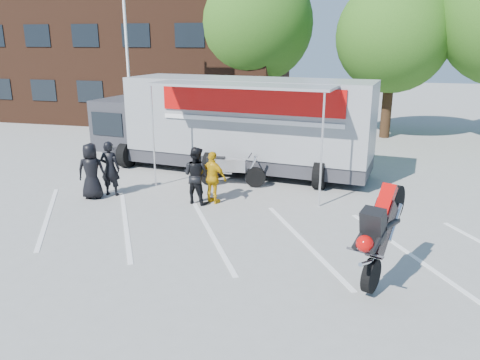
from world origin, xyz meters
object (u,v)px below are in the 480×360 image
at_px(flagpole, 131,33).
at_px(spectator_leather_c, 196,175).
at_px(spectator_leather_a, 91,171).
at_px(stunt_bike_rider, 383,279).
at_px(parked_motorcycle, 232,186).
at_px(transporter_truck, 235,171).
at_px(tree_mid, 393,36).
at_px(spectator_leather_b, 110,168).
at_px(tree_left, 256,24).
at_px(spectator_hivis, 213,178).

height_order(flagpole, spectator_leather_c, flagpole).
bearing_deg(spectator_leather_a, stunt_bike_rider, 144.28).
xyz_separation_m(flagpole, spectator_leather_c, (5.33, -6.90, -4.19)).
relative_size(parked_motorcycle, spectator_leather_a, 1.33).
xyz_separation_m(transporter_truck, spectator_leather_c, (-0.21, -3.80, 0.87)).
height_order(tree_mid, spectator_leather_b, tree_mid).
bearing_deg(parked_motorcycle, tree_mid, -32.41).
height_order(parked_motorcycle, spectator_leather_b, spectator_leather_b).
bearing_deg(stunt_bike_rider, spectator_leather_b, 177.77).
distance_m(tree_left, spectator_hivis, 13.75).
bearing_deg(spectator_leather_a, parked_motorcycle, -164.58).
distance_m(parked_motorcycle, stunt_bike_rider, 7.24).
distance_m(tree_left, parked_motorcycle, 12.43).
xyz_separation_m(spectator_leather_a, spectator_leather_b, (0.40, 0.42, -0.00)).
bearing_deg(tree_mid, transporter_truck, -125.16).
bearing_deg(transporter_truck, spectator_hivis, -78.28).
bearing_deg(tree_mid, spectator_leather_c, -116.41).
relative_size(tree_mid, stunt_bike_rider, 3.43).
bearing_deg(tree_mid, spectator_leather_b, -126.49).
xyz_separation_m(tree_mid, parked_motorcycle, (-5.32, -9.99, -4.94)).
xyz_separation_m(stunt_bike_rider, spectator_leather_c, (-5.32, 3.57, 0.87)).
bearing_deg(stunt_bike_rider, parked_motorcycle, 152.24).
bearing_deg(parked_motorcycle, tree_left, 4.33).
height_order(flagpole, stunt_bike_rider, flagpole).
bearing_deg(stunt_bike_rider, tree_mid, 109.28).
bearing_deg(spectator_leather_b, transporter_truck, -132.46).
bearing_deg(stunt_bike_rider, spectator_leather_c, 167.65).
relative_size(tree_mid, parked_motorcycle, 3.30).
height_order(tree_left, parked_motorcycle, tree_left).
distance_m(tree_left, tree_mid, 7.10).
relative_size(parked_motorcycle, spectator_leather_c, 1.34).
bearing_deg(spectator_hivis, tree_mid, -96.59).
height_order(tree_left, transporter_truck, tree_left).
bearing_deg(parked_motorcycle, spectator_leather_c, 158.49).
bearing_deg(stunt_bike_rider, flagpole, 156.97).
bearing_deg(stunt_bike_rider, transporter_truck, 146.25).
xyz_separation_m(tree_left, parked_motorcycle, (1.68, -10.99, -5.57)).
bearing_deg(stunt_bike_rider, spectator_hivis, 164.21).
xyz_separation_m(stunt_bike_rider, spectator_leather_b, (-8.19, 3.60, 0.87)).
xyz_separation_m(tree_left, spectator_leather_a, (-2.18, -13.29, -4.69)).
bearing_deg(transporter_truck, parked_motorcycle, -71.18).
relative_size(tree_left, spectator_hivis, 5.44).
xyz_separation_m(transporter_truck, spectator_leather_a, (-3.47, -4.19, 0.87)).
bearing_deg(flagpole, parked_motorcycle, -40.09).
relative_size(flagpole, stunt_bike_rider, 3.57).
height_order(tree_mid, spectator_leather_a, tree_mid).
xyz_separation_m(tree_left, tree_mid, (7.00, -1.00, -0.62)).
relative_size(parked_motorcycle, spectator_leather_b, 1.33).
distance_m(spectator_leather_a, spectator_hivis, 3.80).
distance_m(tree_left, stunt_bike_rider, 18.53).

